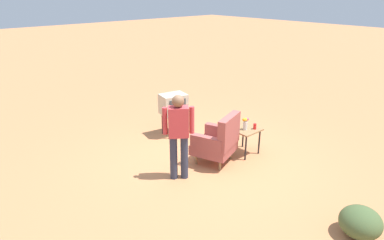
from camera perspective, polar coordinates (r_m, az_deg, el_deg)
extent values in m
plane|color=#C17A4C|center=(6.99, 2.23, -7.34)|extent=(60.00, 60.00, 0.00)
cylinder|color=#937047|center=(7.35, 2.69, -4.87)|extent=(0.05, 0.05, 0.22)
cylinder|color=#937047|center=(6.93, 0.72, -6.58)|extent=(0.05, 0.05, 0.22)
cylinder|color=#937047|center=(7.16, 6.52, -5.76)|extent=(0.05, 0.05, 0.22)
cylinder|color=#937047|center=(6.72, 4.75, -7.59)|extent=(0.05, 0.05, 0.22)
cube|color=#9E4C47|center=(6.94, 3.71, -4.63)|extent=(0.97, 0.97, 0.20)
cube|color=#9E4C47|center=(6.65, 6.29, -1.94)|extent=(0.77, 0.40, 0.64)
cube|color=#9E4C47|center=(7.11, 4.86, -1.97)|extent=(0.36, 0.69, 0.26)
cube|color=#9E4C47|center=(6.58, 2.56, -3.91)|extent=(0.36, 0.69, 0.26)
cylinder|color=black|center=(7.65, 8.66, -2.63)|extent=(0.04, 0.04, 0.55)
cylinder|color=black|center=(7.34, 6.39, -3.59)|extent=(0.04, 0.04, 0.55)
cylinder|color=black|center=(7.40, 11.30, -3.66)|extent=(0.04, 0.04, 0.55)
cylinder|color=black|center=(7.08, 9.08, -4.71)|extent=(0.04, 0.04, 0.55)
cube|color=#937047|center=(7.25, 8.99, -1.55)|extent=(0.56, 0.56, 0.03)
cylinder|color=black|center=(7.98, -3.92, -1.39)|extent=(0.03, 0.03, 0.55)
cylinder|color=black|center=(8.17, -1.17, -0.79)|extent=(0.03, 0.03, 0.55)
cylinder|color=black|center=(8.28, -5.04, -0.56)|extent=(0.03, 0.03, 0.55)
cylinder|color=black|center=(8.47, -2.37, 0.01)|extent=(0.03, 0.03, 0.55)
cube|color=#BCB299|center=(8.05, -3.19, 2.73)|extent=(0.67, 0.55, 0.48)
cube|color=#383D3F|center=(7.86, -2.43, 2.28)|extent=(0.41, 0.09, 0.34)
cylinder|color=#2D3347|center=(6.30, -1.30, -6.30)|extent=(0.14, 0.14, 0.86)
cylinder|color=#2D3347|center=(6.29, -3.13, -6.38)|extent=(0.14, 0.14, 0.86)
cube|color=#BC383D|center=(6.00, -2.31, -0.32)|extent=(0.42, 0.39, 0.56)
cylinder|color=#BC383D|center=(6.01, -0.03, 0.01)|extent=(0.09, 0.09, 0.50)
cylinder|color=#BC383D|center=(5.98, -4.61, -0.16)|extent=(0.09, 0.09, 0.50)
sphere|color=brown|center=(5.87, -2.37, 3.22)|extent=(0.22, 0.22, 0.22)
cylinder|color=silver|center=(7.29, 7.87, -0.37)|extent=(0.06, 0.06, 0.20)
cylinder|color=red|center=(7.23, 10.58, -1.07)|extent=(0.07, 0.07, 0.12)
cylinder|color=silver|center=(7.15, 9.00, -0.96)|extent=(0.09, 0.09, 0.18)
sphere|color=yellow|center=(7.10, 9.06, 0.09)|extent=(0.07, 0.07, 0.07)
sphere|color=#E04C66|center=(7.12, 9.33, 0.15)|extent=(0.07, 0.07, 0.07)
sphere|color=orange|center=(7.08, 8.79, 0.05)|extent=(0.07, 0.07, 0.07)
ellipsoid|color=#475B33|center=(5.59, 26.63, -15.22)|extent=(0.59, 0.59, 0.46)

